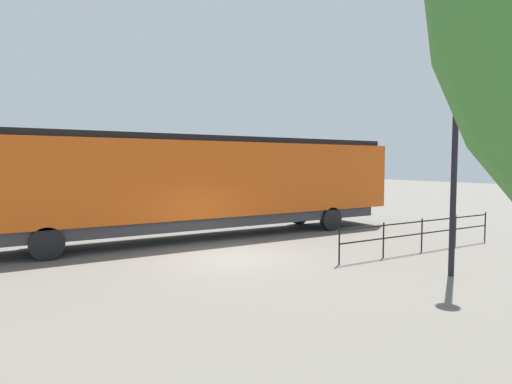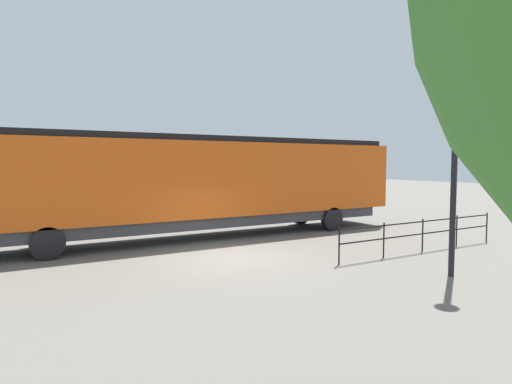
% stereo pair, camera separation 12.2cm
% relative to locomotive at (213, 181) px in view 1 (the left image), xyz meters
% --- Properties ---
extents(ground_plane, '(120.00, 120.00, 0.00)m').
position_rel_locomotive_xyz_m(ground_plane, '(4.03, -1.23, -2.40)').
color(ground_plane, '#666059').
extents(locomotive, '(2.81, 18.91, 4.28)m').
position_rel_locomotive_xyz_m(locomotive, '(0.00, 0.00, 0.00)').
color(locomotive, '#D15114').
rests_on(locomotive, ground_plane).
extents(lamp_post, '(0.52, 0.52, 6.87)m').
position_rel_locomotive_xyz_m(lamp_post, '(9.25, 3.00, 2.40)').
color(lamp_post, black).
rests_on(lamp_post, ground_plane).
extents(platform_fence, '(0.05, 7.89, 1.19)m').
position_rel_locomotive_xyz_m(platform_fence, '(6.65, 5.09, -1.63)').
color(platform_fence, black).
rests_on(platform_fence, ground_plane).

